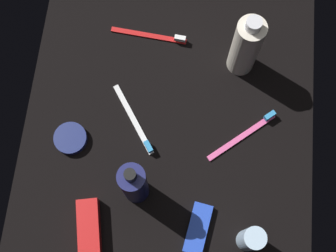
# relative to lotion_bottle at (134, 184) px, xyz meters

# --- Properties ---
(ground_plane) EXTENTS (0.84, 0.64, 0.01)m
(ground_plane) POSITION_rel_lotion_bottle_xyz_m (-0.14, 0.05, -0.09)
(ground_plane) COLOR black
(lotion_bottle) EXTENTS (0.05, 0.05, 0.19)m
(lotion_bottle) POSITION_rel_lotion_bottle_xyz_m (0.00, 0.00, 0.00)
(lotion_bottle) COLOR navy
(lotion_bottle) RESTS_ON ground_plane
(bodywash_bottle) EXTENTS (0.06, 0.06, 0.19)m
(bodywash_bottle) POSITION_rel_lotion_bottle_xyz_m (-0.32, 0.20, 0.00)
(bodywash_bottle) COLOR silver
(bodywash_bottle) RESTS_ON ground_plane
(deodorant_stick) EXTENTS (0.04, 0.04, 0.10)m
(deodorant_stick) POSITION_rel_lotion_bottle_xyz_m (0.08, 0.24, -0.03)
(deodorant_stick) COLOR silver
(deodorant_stick) RESTS_ON ground_plane
(toothbrush_pink) EXTENTS (0.12, 0.15, 0.02)m
(toothbrush_pink) POSITION_rel_lotion_bottle_xyz_m (-0.15, 0.22, -0.08)
(toothbrush_pink) COLOR #E55999
(toothbrush_pink) RESTS_ON ground_plane
(toothbrush_white) EXTENTS (0.16, 0.11, 0.02)m
(toothbrush_white) POSITION_rel_lotion_bottle_xyz_m (-0.15, -0.02, -0.08)
(toothbrush_white) COLOR white
(toothbrush_white) RESTS_ON ground_plane
(toothbrush_red) EXTENTS (0.03, 0.18, 0.02)m
(toothbrush_red) POSITION_rel_lotion_bottle_xyz_m (-0.37, -0.01, -0.08)
(toothbrush_red) COLOR red
(toothbrush_red) RESTS_ON ground_plane
(toothpaste_box_red) EXTENTS (0.18, 0.08, 0.03)m
(toothpaste_box_red) POSITION_rel_lotion_bottle_xyz_m (0.12, -0.08, -0.07)
(toothpaste_box_red) COLOR red
(toothpaste_box_red) RESTS_ON ground_plane
(snack_bar_blue) EXTENTS (0.11, 0.06, 0.01)m
(snack_bar_blue) POSITION_rel_lotion_bottle_xyz_m (0.07, 0.14, -0.08)
(snack_bar_blue) COLOR blue
(snack_bar_blue) RESTS_ON ground_plane
(cream_tin_left) EXTENTS (0.07, 0.07, 0.02)m
(cream_tin_left) POSITION_rel_lotion_bottle_xyz_m (-0.10, -0.16, -0.08)
(cream_tin_left) COLOR navy
(cream_tin_left) RESTS_ON ground_plane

